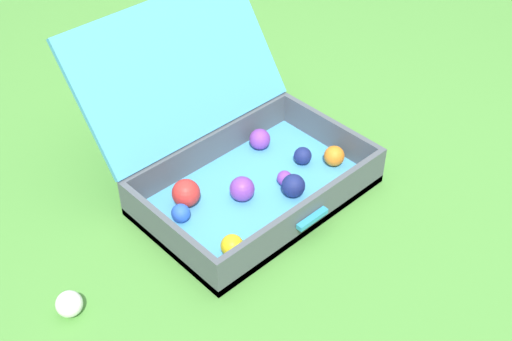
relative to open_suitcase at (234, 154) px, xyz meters
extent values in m
plane|color=#4C8C38|center=(0.09, -0.13, -0.11)|extent=(16.00, 16.00, 0.00)
cube|color=#4799C6|center=(0.00, -0.10, -0.10)|extent=(0.68, 0.43, 0.03)
cube|color=#4C5156|center=(-0.33, -0.10, -0.05)|extent=(0.02, 0.43, 0.13)
cube|color=#4C5156|center=(0.33, -0.10, -0.05)|extent=(0.02, 0.43, 0.13)
cube|color=#4C5156|center=(0.00, -0.30, -0.05)|extent=(0.64, 0.02, 0.13)
cube|color=#4C5156|center=(0.00, 0.11, -0.05)|extent=(0.64, 0.02, 0.13)
cube|color=#4799C6|center=(0.00, 0.24, 0.19)|extent=(0.68, 0.26, 0.37)
cube|color=teal|center=(0.00, -0.32, -0.04)|extent=(0.11, 0.02, 0.02)
sphere|color=purple|center=(0.09, -0.13, -0.06)|extent=(0.05, 0.05, 0.05)
sphere|color=navy|center=(0.07, -0.18, -0.05)|extent=(0.07, 0.07, 0.07)
sphere|color=navy|center=(0.20, -0.10, -0.06)|extent=(0.06, 0.06, 0.06)
sphere|color=blue|center=(-0.24, -0.04, -0.06)|extent=(0.05, 0.05, 0.05)
sphere|color=purple|center=(-0.05, -0.09, -0.05)|extent=(0.07, 0.07, 0.07)
sphere|color=yellow|center=(-0.22, -0.24, -0.06)|extent=(0.06, 0.06, 0.06)
sphere|color=purple|center=(0.16, 0.05, -0.05)|extent=(0.07, 0.07, 0.07)
sphere|color=orange|center=(0.27, -0.17, -0.06)|extent=(0.07, 0.07, 0.07)
sphere|color=red|center=(-0.18, 0.00, -0.05)|extent=(0.08, 0.08, 0.08)
sphere|color=white|center=(-0.64, -0.09, -0.08)|extent=(0.07, 0.07, 0.07)
camera|label=1|loc=(-1.03, -1.18, 1.25)|focal=46.76mm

